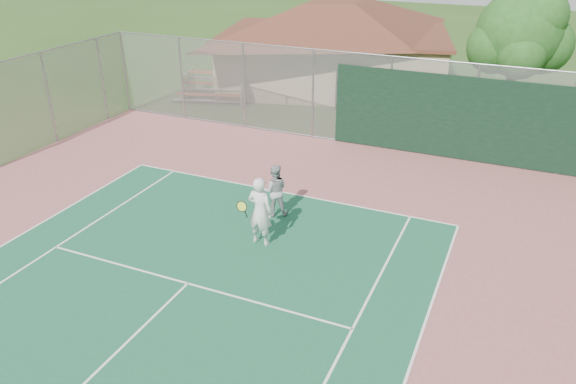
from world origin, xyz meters
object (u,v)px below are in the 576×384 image
object	(u,v)px
tree	(521,37)
player_white_front	(260,212)
bleachers	(216,86)
player_grey_back	(275,191)
clubhouse	(335,36)

from	to	relation	value
tree	player_white_front	distance (m)	14.20
bleachers	player_white_front	size ratio (longest dim) A/B	1.96
player_grey_back	tree	bearing A→B (deg)	-144.06
player_white_front	player_grey_back	world-z (taller)	player_white_front
bleachers	player_grey_back	distance (m)	12.27
clubhouse	tree	world-z (taller)	tree
clubhouse	player_white_front	xyz separation A→B (m)	(3.58, -15.78, -1.62)
player_grey_back	player_white_front	bearing A→B (deg)	73.86
bleachers	player_grey_back	world-z (taller)	player_grey_back
clubhouse	player_white_front	size ratio (longest dim) A/B	6.95
bleachers	player_white_front	world-z (taller)	player_white_front
tree	player_white_front	world-z (taller)	tree
tree	player_white_front	xyz separation A→B (m)	(-5.22, -12.93, -2.72)
clubhouse	tree	xyz separation A→B (m)	(8.80, -2.86, 1.10)
bleachers	player_grey_back	bearing A→B (deg)	-68.38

